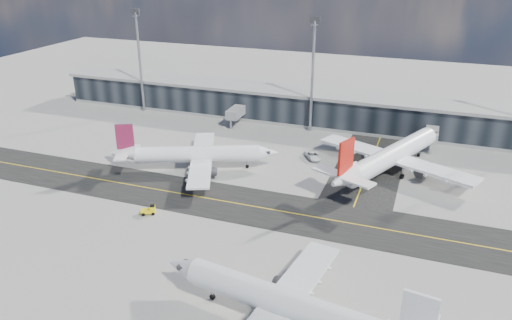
# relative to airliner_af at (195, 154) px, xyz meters

# --- Properties ---
(ground) EXTENTS (300.00, 300.00, 0.00)m
(ground) POSITION_rel_airliner_af_xyz_m (17.09, -15.51, -3.47)
(ground) COLOR gray
(ground) RESTS_ON ground
(taxiway_lanes) EXTENTS (180.00, 63.00, 0.03)m
(taxiway_lanes) POSITION_rel_airliner_af_xyz_m (21.00, -4.77, -3.46)
(taxiway_lanes) COLOR black
(taxiway_lanes) RESTS_ON ground
(terminal_concourse) EXTENTS (152.00, 19.80, 8.80)m
(terminal_concourse) POSITION_rel_airliner_af_xyz_m (17.13, 39.42, 0.62)
(terminal_concourse) COLOR black
(terminal_concourse) RESTS_ON ground
(floodlight_masts) EXTENTS (102.50, 0.70, 28.90)m
(floodlight_masts) POSITION_rel_airliner_af_xyz_m (17.09, 32.49, 12.14)
(floodlight_masts) COLOR gray
(floodlight_masts) RESTS_ON ground
(airliner_af) EXTENTS (33.99, 29.38, 10.50)m
(airliner_af) POSITION_rel_airliner_af_xyz_m (0.00, 0.00, 0.00)
(airliner_af) COLOR white
(airliner_af) RESTS_ON ground
(airliner_redtail) EXTENTS (34.53, 39.98, 12.40)m
(airliner_redtail) POSITION_rel_airliner_af_xyz_m (39.62, 11.80, 0.63)
(airliner_redtail) COLOR white
(airliner_redtail) RESTS_ON ground
(airliner_near) EXTENTS (36.84, 31.54, 10.92)m
(airliner_near) POSITION_rel_airliner_af_xyz_m (32.95, -40.06, 0.14)
(airliner_near) COLOR silver
(airliner_near) RESTS_ON ground
(baggage_tug) EXTENTS (2.89, 2.29, 1.64)m
(baggage_tug) POSITION_rel_airliner_af_xyz_m (1.02, -20.63, -2.65)
(baggage_tug) COLOR yellow
(baggage_tug) RESTS_ON ground
(service_van) EXTENTS (5.23, 5.92, 1.52)m
(service_van) POSITION_rel_airliner_af_xyz_m (22.32, 14.33, -2.71)
(service_van) COLOR white
(service_van) RESTS_ON ground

